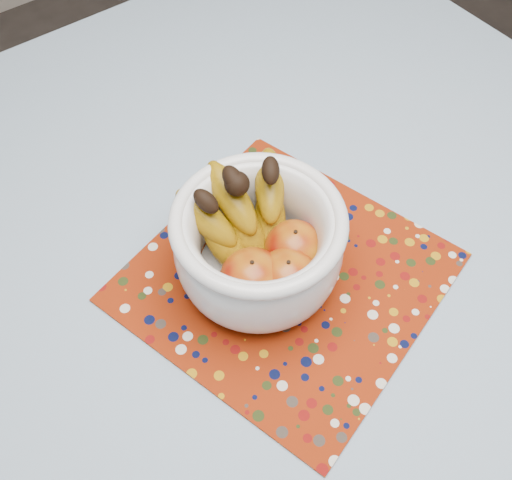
% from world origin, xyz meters
% --- Properties ---
extents(table, '(1.20, 1.20, 0.75)m').
position_xyz_m(table, '(0.00, 0.00, 0.67)').
color(table, brown).
rests_on(table, ground).
extents(tablecloth, '(1.32, 1.32, 0.01)m').
position_xyz_m(tablecloth, '(0.00, 0.00, 0.76)').
color(tablecloth, slate).
rests_on(tablecloth, table).
extents(placemat, '(0.46, 0.46, 0.00)m').
position_xyz_m(placemat, '(-0.00, -0.03, 0.76)').
color(placemat, maroon).
rests_on(placemat, tablecloth).
extents(fruit_bowl, '(0.24, 0.23, 0.17)m').
position_xyz_m(fruit_bowl, '(-0.03, 0.00, 0.84)').
color(fruit_bowl, white).
rests_on(fruit_bowl, placemat).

